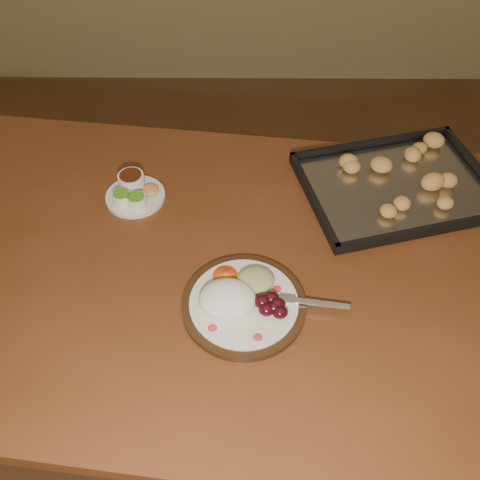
{
  "coord_description": "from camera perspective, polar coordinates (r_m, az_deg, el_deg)",
  "views": [
    {
      "loc": [
        0.13,
        -0.66,
        1.65
      ],
      "look_at": [
        0.13,
        0.12,
        0.77
      ],
      "focal_mm": 40.0,
      "sensor_mm": 36.0,
      "label": 1
    }
  ],
  "objects": [
    {
      "name": "dinner_plate",
      "position": [
        1.07,
        0.18,
        -6.44
      ],
      "size": [
        0.34,
        0.25,
        0.06
      ],
      "rotation": [
        0.0,
        0.0,
        -0.07
      ],
      "color": "black",
      "rests_on": "dining_table"
    },
    {
      "name": "condiment_saucer",
      "position": [
        1.3,
        -11.27,
        5.05
      ],
      "size": [
        0.14,
        0.14,
        0.05
      ],
      "rotation": [
        0.0,
        0.0,
        0.05
      ],
      "color": "silver",
      "rests_on": "dining_table"
    },
    {
      "name": "baking_tray",
      "position": [
        1.35,
        16.37,
        5.69
      ],
      "size": [
        0.51,
        0.43,
        0.05
      ],
      "rotation": [
        0.0,
        0.0,
        0.26
      ],
      "color": "black",
      "rests_on": "dining_table"
    },
    {
      "name": "ground",
      "position": [
        1.78,
        -4.41,
        -19.53
      ],
      "size": [
        4.0,
        4.0,
        0.0
      ],
      "primitive_type": "plane",
      "color": "brown",
      "rests_on": "ground"
    },
    {
      "name": "dining_table",
      "position": [
        1.23,
        -0.88,
        -5.49
      ],
      "size": [
        1.6,
        1.07,
        0.75
      ],
      "rotation": [
        0.0,
        0.0,
        -0.12
      ],
      "color": "brown",
      "rests_on": "ground"
    }
  ]
}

